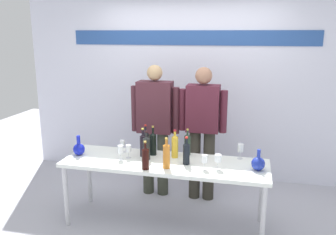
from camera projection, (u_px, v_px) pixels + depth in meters
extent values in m
plane|color=#ADACB7|center=(165.00, 223.00, 3.93)|extent=(10.00, 10.00, 0.00)
cube|color=silver|center=(190.00, 73.00, 5.00)|extent=(4.88, 0.10, 3.00)
cube|color=#2B5197|center=(190.00, 38.00, 4.83)|extent=(3.42, 0.01, 0.20)
cube|color=white|center=(165.00, 163.00, 3.76)|extent=(2.18, 0.67, 0.04)
cylinder|color=silver|center=(66.00, 196.00, 3.81)|extent=(0.05, 0.05, 0.69)
cylinder|color=silver|center=(263.00, 219.00, 3.35)|extent=(0.05, 0.05, 0.69)
cylinder|color=silver|center=(89.00, 176.00, 4.35)|extent=(0.05, 0.05, 0.69)
cylinder|color=silver|center=(262.00, 193.00, 3.89)|extent=(0.05, 0.05, 0.69)
sphere|color=#131EAF|center=(79.00, 149.00, 3.95)|extent=(0.13, 0.13, 0.13)
cylinder|color=#131EAF|center=(78.00, 140.00, 3.92)|extent=(0.04, 0.04, 0.10)
sphere|color=#1C2E9C|center=(258.00, 164.00, 3.51)|extent=(0.14, 0.14, 0.14)
cylinder|color=#1C2E9C|center=(259.00, 154.00, 3.48)|extent=(0.04, 0.04, 0.09)
cylinder|color=#36392D|center=(148.00, 162.00, 4.60)|extent=(0.14, 0.14, 0.84)
cylinder|color=#36392D|center=(163.00, 163.00, 4.55)|extent=(0.14, 0.14, 0.84)
cube|color=#4E262F|center=(155.00, 107.00, 4.40)|extent=(0.43, 0.22, 0.64)
cylinder|color=#4E262F|center=(135.00, 109.00, 4.47)|extent=(0.09, 0.09, 0.58)
cylinder|color=#4E262F|center=(176.00, 111.00, 4.35)|extent=(0.09, 0.09, 0.58)
sphere|color=tan|center=(155.00, 73.00, 4.30)|extent=(0.19, 0.19, 0.19)
cylinder|color=#312E25|center=(195.00, 164.00, 4.45)|extent=(0.14, 0.14, 0.89)
cylinder|color=#312E25|center=(209.00, 166.00, 4.41)|extent=(0.14, 0.14, 0.89)
cube|color=#55202F|center=(203.00, 108.00, 4.26)|extent=(0.39, 0.22, 0.57)
cylinder|color=#55202F|center=(183.00, 110.00, 4.32)|extent=(0.09, 0.09, 0.51)
cylinder|color=#55202F|center=(223.00, 112.00, 4.21)|extent=(0.09, 0.09, 0.51)
sphere|color=#A27157|center=(204.00, 76.00, 4.17)|extent=(0.20, 0.20, 0.20)
cylinder|color=#203425|center=(187.00, 146.00, 3.94)|extent=(0.07, 0.07, 0.22)
cone|color=#203425|center=(187.00, 135.00, 3.91)|extent=(0.07, 0.07, 0.03)
cylinder|color=#203425|center=(188.00, 133.00, 3.90)|extent=(0.02, 0.02, 0.07)
cylinder|color=gold|center=(188.00, 130.00, 3.89)|extent=(0.03, 0.03, 0.02)
cylinder|color=black|center=(143.00, 146.00, 3.89)|extent=(0.06, 0.06, 0.23)
cone|color=black|center=(143.00, 135.00, 3.86)|extent=(0.06, 0.06, 0.03)
cylinder|color=black|center=(143.00, 133.00, 3.86)|extent=(0.02, 0.02, 0.08)
cylinder|color=gold|center=(143.00, 129.00, 3.85)|extent=(0.03, 0.03, 0.02)
cylinder|color=gold|center=(175.00, 147.00, 3.86)|extent=(0.07, 0.07, 0.23)
cone|color=gold|center=(175.00, 136.00, 3.83)|extent=(0.07, 0.07, 0.03)
cylinder|color=gold|center=(175.00, 134.00, 3.82)|extent=(0.03, 0.03, 0.07)
cylinder|color=red|center=(175.00, 131.00, 3.81)|extent=(0.03, 0.03, 0.02)
cylinder|color=black|center=(147.00, 149.00, 3.79)|extent=(0.08, 0.08, 0.23)
cone|color=black|center=(146.00, 138.00, 3.76)|extent=(0.08, 0.08, 0.03)
cylinder|color=black|center=(146.00, 136.00, 3.76)|extent=(0.02, 0.02, 0.07)
cylinder|color=black|center=(146.00, 132.00, 3.75)|extent=(0.03, 0.03, 0.02)
cylinder|color=black|center=(145.00, 160.00, 3.53)|extent=(0.07, 0.07, 0.20)
cone|color=black|center=(145.00, 149.00, 3.50)|extent=(0.07, 0.07, 0.03)
cylinder|color=black|center=(145.00, 146.00, 3.49)|extent=(0.02, 0.02, 0.07)
cylinder|color=gold|center=(145.00, 142.00, 3.48)|extent=(0.03, 0.03, 0.02)
cylinder|color=black|center=(146.00, 143.00, 4.02)|extent=(0.07, 0.07, 0.23)
cone|color=black|center=(146.00, 132.00, 3.99)|extent=(0.07, 0.07, 0.03)
cylinder|color=black|center=(145.00, 130.00, 3.99)|extent=(0.02, 0.02, 0.09)
cylinder|color=#B42019|center=(145.00, 125.00, 3.98)|extent=(0.03, 0.03, 0.02)
cylinder|color=black|center=(153.00, 145.00, 3.94)|extent=(0.07, 0.07, 0.23)
cone|color=black|center=(153.00, 134.00, 3.91)|extent=(0.07, 0.07, 0.03)
cylinder|color=black|center=(153.00, 131.00, 3.90)|extent=(0.02, 0.02, 0.09)
cylinder|color=gold|center=(153.00, 127.00, 3.89)|extent=(0.03, 0.03, 0.02)
cylinder|color=black|center=(186.00, 155.00, 3.66)|extent=(0.07, 0.07, 0.21)
cone|color=black|center=(186.00, 144.00, 3.63)|extent=(0.07, 0.07, 0.03)
cylinder|color=black|center=(186.00, 142.00, 3.63)|extent=(0.03, 0.03, 0.07)
cylinder|color=red|center=(187.00, 138.00, 3.62)|extent=(0.03, 0.03, 0.02)
cylinder|color=#C77022|center=(166.00, 157.00, 3.55)|extent=(0.07, 0.07, 0.24)
cone|color=#C77022|center=(166.00, 144.00, 3.52)|extent=(0.07, 0.07, 0.03)
cylinder|color=#C77022|center=(166.00, 143.00, 3.52)|extent=(0.03, 0.03, 0.06)
cylinder|color=gold|center=(166.00, 139.00, 3.51)|extent=(0.03, 0.03, 0.02)
cylinder|color=white|center=(129.00, 158.00, 3.87)|extent=(0.06, 0.06, 0.00)
cylinder|color=white|center=(129.00, 155.00, 3.86)|extent=(0.01, 0.01, 0.07)
cylinder|color=white|center=(128.00, 148.00, 3.84)|extent=(0.06, 0.06, 0.08)
cylinder|color=white|center=(123.00, 152.00, 4.05)|extent=(0.06, 0.06, 0.00)
cylinder|color=white|center=(123.00, 149.00, 4.04)|extent=(0.01, 0.01, 0.07)
cylinder|color=white|center=(123.00, 143.00, 4.02)|extent=(0.06, 0.06, 0.07)
cylinder|color=white|center=(121.00, 160.00, 3.81)|extent=(0.06, 0.06, 0.00)
cylinder|color=white|center=(121.00, 156.00, 3.80)|extent=(0.01, 0.01, 0.07)
cylinder|color=white|center=(121.00, 149.00, 3.78)|extent=(0.06, 0.06, 0.08)
cylinder|color=white|center=(218.00, 169.00, 3.55)|extent=(0.06, 0.06, 0.00)
cylinder|color=white|center=(218.00, 165.00, 3.54)|extent=(0.01, 0.01, 0.08)
cylinder|color=white|center=(218.00, 158.00, 3.52)|extent=(0.07, 0.07, 0.07)
cylinder|color=white|center=(240.00, 158.00, 3.84)|extent=(0.06, 0.06, 0.00)
cylinder|color=white|center=(240.00, 155.00, 3.83)|extent=(0.01, 0.01, 0.08)
cylinder|color=white|center=(241.00, 148.00, 3.82)|extent=(0.06, 0.06, 0.09)
cylinder|color=white|center=(204.00, 169.00, 3.55)|extent=(0.06, 0.06, 0.00)
cylinder|color=white|center=(204.00, 165.00, 3.54)|extent=(0.01, 0.01, 0.07)
cylinder|color=white|center=(204.00, 159.00, 3.52)|extent=(0.06, 0.06, 0.07)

